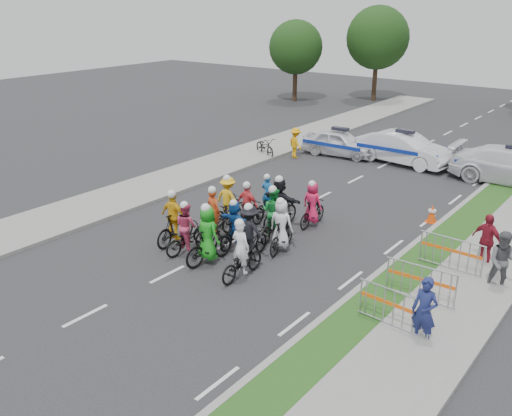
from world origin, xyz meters
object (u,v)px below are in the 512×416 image
Objects in this scene: rider_3 at (175,223)px; spectator_2 at (486,240)px; rider_7 at (281,230)px; police_car_1 at (404,148)px; rider_6 at (215,221)px; barrier_2 at (451,255)px; spectator_0 at (424,311)px; tree_3 at (378,38)px; rider_1 at (208,240)px; barrier_0 at (393,310)px; rider_5 at (235,227)px; police_car_0 at (340,143)px; rider_12 at (268,201)px; rider_11 at (280,206)px; cone_0 at (432,214)px; spectator_1 at (503,262)px; rider_4 at (250,237)px; rider_2 at (187,233)px; barrier_1 at (420,284)px; rider_8 at (274,219)px; rider_13 at (312,208)px; rider_0 at (242,258)px; tree_0 at (296,47)px; parked_bike at (265,147)px; rider_10 at (229,204)px; rider_9 at (248,211)px; marshal_hiviz at (295,143)px.

rider_3 reaches higher than spectator_2.
rider_7 is 12.37m from police_car_1.
barrier_2 is at bearing -151.99° from rider_6.
spectator_0 is 0.24× the size of tree_3.
rider_1 reaches higher than barrier_0.
rider_5 is 12.85m from police_car_0.
rider_12 is 27.80m from tree_3.
spectator_2 is (6.83, 1.33, 0.02)m from rider_11.
rider_12 is 6.11m from cone_0.
rider_12 is 0.35× the size of police_car_1.
rider_6 reaches higher than spectator_1.
rider_4 reaches higher than police_car_1.
rider_2 is at bearing 158.28° from rider_3.
rider_4 is 3.95m from rider_12.
rider_1 reaches higher than spectator_1.
rider_3 reaches higher than barrier_1.
barrier_2 is (4.94, 1.85, -0.17)m from rider_7.
rider_8 is at bearing -70.33° from tree_3.
rider_2 is 0.92× the size of rider_11.
cone_0 is at bearing 113.19° from spectator_1.
spectator_0 is 3.92m from spectator_1.
rider_7 reaches higher than spectator_1.
barrier_1 is at bearing 149.34° from rider_13.
rider_7 is 0.39× the size of police_car_1.
spectator_1 is 1.63m from barrier_2.
spectator_0 is 4.25m from barrier_2.
rider_1 is 0.51× the size of police_car_0.
tree_3 is (-7.57, 30.21, 4.14)m from rider_3.
rider_0 is 0.30× the size of tree_0.
police_car_0 is at bearing 130.56° from spectator_0.
rider_3 reaches higher than rider_7.
parked_bike is 17.58m from tree_0.
rider_4 is at bearing -171.88° from rider_3.
rider_8 is at bearing -128.41° from cone_0.
rider_4 is 1.04× the size of rider_10.
marshal_hiviz is at bearing -62.65° from rider_9.
rider_8 is at bearing 173.85° from rider_10.
rider_1 is 2.48m from rider_7.
spectator_2 reaches higher than police_car_0.
rider_0 reaches higher than barrier_2.
spectator_1 is at bearing -164.67° from rider_4.
tree_0 is (-8.16, 15.12, 3.70)m from parked_bike.
tree_0 is (-15.39, 22.04, 3.50)m from rider_13.
rider_4 is at bearing -177.82° from spectator_1.
rider_12 is at bearing -157.62° from spectator_2.
rider_1 is 1.00× the size of barrier_0.
police_car_1 is at bearing -92.34° from rider_4.
barrier_2 is at bearing -141.11° from rider_1.
rider_10 is (-2.20, 0.23, 0.00)m from rider_8.
rider_12 is 7.25m from barrier_2.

